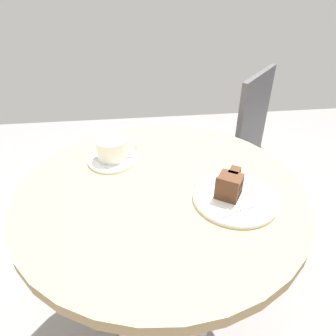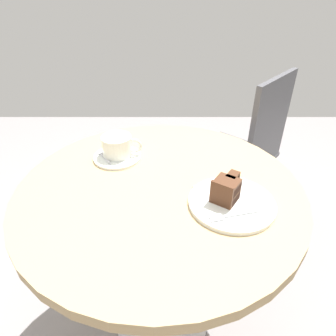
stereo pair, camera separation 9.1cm
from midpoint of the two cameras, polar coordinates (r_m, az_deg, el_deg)
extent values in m
cube|color=gray|center=(1.47, -2.92, -27.33)|extent=(4.40, 4.40, 0.01)
cylinder|color=tan|center=(0.91, -4.18, -4.46)|extent=(0.86, 0.86, 0.03)
cylinder|color=silver|center=(1.17, -3.44, -18.52)|extent=(0.07, 0.07, 0.68)
cylinder|color=silver|center=(1.46, -2.93, -27.06)|extent=(0.39, 0.39, 0.02)
cylinder|color=silver|center=(1.04, -13.03, 1.39)|extent=(0.16, 0.16, 0.01)
cylinder|color=silver|center=(1.03, -13.19, 3.49)|extent=(0.10, 0.10, 0.07)
cylinder|color=beige|center=(1.02, -13.43, 5.15)|extent=(0.09, 0.09, 0.00)
torus|color=silver|center=(1.03, -9.94, 3.73)|extent=(0.05, 0.01, 0.05)
cube|color=silver|center=(1.03, -15.12, 0.86)|extent=(0.05, 0.07, 0.00)
ellipsoid|color=silver|center=(1.06, -16.30, 1.86)|extent=(0.02, 0.02, 0.00)
cylinder|color=silver|center=(0.86, 9.70, -5.77)|extent=(0.24, 0.24, 0.01)
cube|color=black|center=(0.85, 8.43, -4.62)|extent=(0.09, 0.09, 0.02)
cube|color=black|center=(0.88, 9.32, -3.17)|extent=(0.05, 0.05, 0.02)
cube|color=#4C2B19|center=(0.84, 8.52, -3.76)|extent=(0.09, 0.09, 0.01)
cube|color=#4C2B19|center=(0.87, 9.41, -2.32)|extent=(0.05, 0.05, 0.01)
cube|color=black|center=(0.83, 8.61, -2.88)|extent=(0.09, 0.09, 0.02)
cube|color=black|center=(0.86, 9.51, -1.46)|extent=(0.05, 0.05, 0.02)
cube|color=#4C2B19|center=(0.82, 8.70, -1.98)|extent=(0.09, 0.09, 0.01)
cube|color=#4C2B19|center=(0.85, 9.60, -0.57)|extent=(0.05, 0.05, 0.01)
cube|color=#4C2B19|center=(0.81, 7.89, -4.45)|extent=(0.06, 0.04, 0.07)
cube|color=silver|center=(0.82, 11.61, -7.55)|extent=(0.10, 0.03, 0.00)
cube|color=silver|center=(0.79, 7.36, -8.76)|extent=(0.04, 0.03, 0.00)
cube|color=tan|center=(0.90, 9.16, -4.30)|extent=(0.17, 0.17, 0.00)
cube|color=tan|center=(0.89, 8.08, -4.43)|extent=(0.17, 0.17, 0.00)
cylinder|color=#4C4C51|center=(1.96, 5.11, 0.50)|extent=(0.02, 0.02, 0.44)
cylinder|color=#4C4C51|center=(1.73, -0.23, -4.27)|extent=(0.02, 0.02, 0.44)
cylinder|color=#4C4C51|center=(1.86, 13.78, -2.55)|extent=(0.02, 0.02, 0.44)
cylinder|color=#4C4C51|center=(1.61, 9.36, -8.14)|extent=(0.02, 0.02, 0.44)
cube|color=#4C4C51|center=(1.66, 7.55, 3.00)|extent=(0.54, 0.54, 0.02)
cube|color=#4C4C51|center=(1.49, 14.22, 8.82)|extent=(0.26, 0.29, 0.45)
camera|label=1|loc=(0.05, -92.86, -1.87)|focal=32.00mm
camera|label=2|loc=(0.05, 87.14, 1.87)|focal=32.00mm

